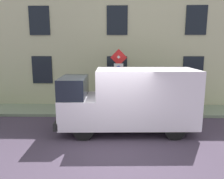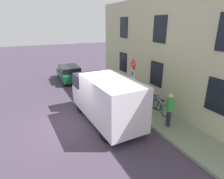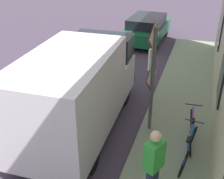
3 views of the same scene
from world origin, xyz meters
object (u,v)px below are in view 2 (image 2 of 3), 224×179
(sign_post_stacked, at_px, (133,78))
(bicycle_purple, at_px, (151,101))
(pedestrian, at_px, (169,109))
(bicycle_blue, at_px, (160,106))
(parked_hatchback, at_px, (69,73))
(delivery_van, at_px, (106,98))

(sign_post_stacked, bearing_deg, bicycle_purple, -13.54)
(bicycle_purple, bearing_deg, sign_post_stacked, 72.96)
(pedestrian, bearing_deg, bicycle_blue, 91.29)
(parked_hatchback, xyz_separation_m, bicycle_purple, (2.96, -8.31, -0.22))
(sign_post_stacked, height_order, pedestrian, sign_post_stacked)
(parked_hatchback, bearing_deg, bicycle_purple, -157.87)
(delivery_van, height_order, bicycle_blue, delivery_van)
(delivery_van, bearing_deg, parked_hatchback, -2.92)
(sign_post_stacked, bearing_deg, parked_hatchback, 102.34)
(parked_hatchback, distance_m, pedestrian, 10.79)
(bicycle_blue, relative_size, bicycle_purple, 1.00)
(parked_hatchback, height_order, bicycle_purple, parked_hatchback)
(sign_post_stacked, relative_size, bicycle_purple, 1.74)
(sign_post_stacked, relative_size, parked_hatchback, 0.73)
(bicycle_purple, xyz_separation_m, pedestrian, (-0.61, -2.21, 0.56))
(sign_post_stacked, distance_m, delivery_van, 2.08)
(pedestrian, bearing_deg, sign_post_stacked, 128.07)
(delivery_van, bearing_deg, sign_post_stacked, -78.65)
(bicycle_purple, bearing_deg, delivery_van, 89.44)
(bicycle_blue, height_order, pedestrian, pedestrian)
(delivery_van, bearing_deg, bicycle_blue, -103.59)
(sign_post_stacked, distance_m, parked_hatchback, 8.32)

